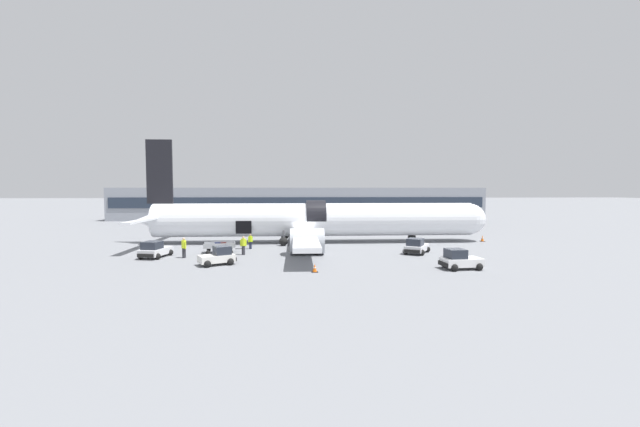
# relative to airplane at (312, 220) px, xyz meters

# --- Properties ---
(ground_plane) EXTENTS (500.00, 500.00, 0.00)m
(ground_plane) POSITION_rel_airplane_xyz_m (-0.88, -2.59, -2.55)
(ground_plane) COLOR slate
(terminal_strip) EXTENTS (74.87, 9.60, 6.42)m
(terminal_strip) POSITION_rel_airplane_xyz_m (-0.88, 36.94, 0.66)
(terminal_strip) COLOR gray
(terminal_strip) RESTS_ON ground_plane
(airplane) EXTENTS (40.19, 32.75, 11.59)m
(airplane) POSITION_rel_airplane_xyz_m (0.00, 0.00, 0.00)
(airplane) COLOR white
(airplane) RESTS_ON ground_plane
(baggage_tug_lead) EXTENTS (3.15, 2.66, 1.49)m
(baggage_tug_lead) POSITION_rel_airplane_xyz_m (-8.07, -13.02, -1.91)
(baggage_tug_lead) COLOR silver
(baggage_tug_lead) RESTS_ON ground_plane
(baggage_tug_mid) EXTENTS (2.51, 3.53, 1.50)m
(baggage_tug_mid) POSITION_rel_airplane_xyz_m (-14.37, -9.26, -1.89)
(baggage_tug_mid) COLOR silver
(baggage_tug_mid) RESTS_ON ground_plane
(baggage_tug_rear) EXTENTS (3.17, 2.28, 1.55)m
(baggage_tug_rear) POSITION_rel_airplane_xyz_m (10.69, -15.87, -1.88)
(baggage_tug_rear) COLOR white
(baggage_tug_rear) RESTS_ON ground_plane
(baggage_tug_spare) EXTENTS (3.05, 3.61, 1.48)m
(baggage_tug_spare) POSITION_rel_airplane_xyz_m (9.60, -8.50, -1.90)
(baggage_tug_spare) COLOR silver
(baggage_tug_spare) RESTS_ON ground_plane
(baggage_cart_loading) EXTENTS (3.94, 2.40, 1.02)m
(baggage_cart_loading) POSITION_rel_airplane_xyz_m (-9.00, -6.95, -2.01)
(baggage_cart_loading) COLOR #999BA0
(baggage_cart_loading) RESTS_ON ground_plane
(ground_crew_loader_a) EXTENTS (0.61, 0.48, 1.74)m
(ground_crew_loader_a) POSITION_rel_airplane_xyz_m (-6.67, -8.26, -1.64)
(ground_crew_loader_a) COLOR #2D2D33
(ground_crew_loader_a) RESTS_ON ground_plane
(ground_crew_loader_b) EXTENTS (0.49, 0.49, 1.54)m
(ground_crew_loader_b) POSITION_rel_airplane_xyz_m (-6.44, -4.68, -1.75)
(ground_crew_loader_b) COLOR #1E2338
(ground_crew_loader_b) RESTS_ON ground_plane
(ground_crew_driver) EXTENTS (0.58, 0.58, 1.81)m
(ground_crew_driver) POSITION_rel_airplane_xyz_m (-11.72, -9.61, -1.60)
(ground_crew_driver) COLOR #2D2D33
(ground_crew_driver) RESTS_ON ground_plane
(suitcase_on_tarmac_upright) EXTENTS (0.51, 0.37, 0.63)m
(suitcase_on_tarmac_upright) POSITION_rel_airplane_xyz_m (-7.93, -9.37, -2.29)
(suitcase_on_tarmac_upright) COLOR #721951
(suitcase_on_tarmac_upright) RESTS_ON ground_plane
(safety_cone_nose) EXTENTS (0.52, 0.52, 0.72)m
(safety_cone_nose) POSITION_rel_airplane_xyz_m (20.00, -0.45, -2.21)
(safety_cone_nose) COLOR black
(safety_cone_nose) RESTS_ON ground_plane
(safety_cone_engine_left) EXTENTS (0.47, 0.47, 0.62)m
(safety_cone_engine_left) POSITION_rel_airplane_xyz_m (-0.42, -16.35, -2.27)
(safety_cone_engine_left) COLOR black
(safety_cone_engine_left) RESTS_ON ground_plane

